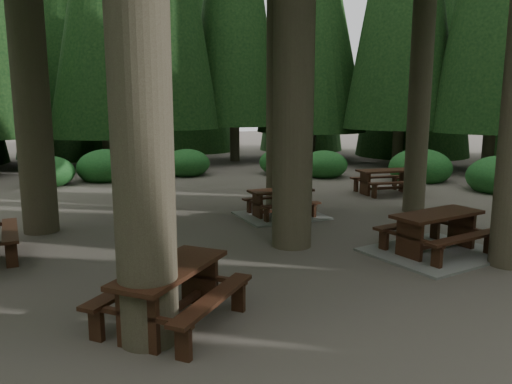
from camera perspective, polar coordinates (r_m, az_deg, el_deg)
name	(u,v)px	position (r m, az deg, el deg)	size (l,w,h in m)	color
ground	(261,252)	(10.32, 0.54, -6.89)	(80.00, 80.00, 0.00)	#575147
picnic_table_a	(436,239)	(10.76, 19.89, -5.11)	(2.84, 2.48, 0.86)	gray
picnic_table_c	(281,208)	(13.40, 2.85, -1.79)	(2.22, 1.85, 0.74)	gray
picnic_table_d	(385,178)	(17.24, 14.56, 1.58)	(2.01, 1.69, 0.81)	#391811
picnic_table_e	(171,286)	(7.03, -9.65, -10.59)	(2.48, 2.48, 0.84)	#391811
shrub_ring	(277,222)	(11.14, 2.41, -3.46)	(23.86, 24.64, 1.49)	#1E5823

